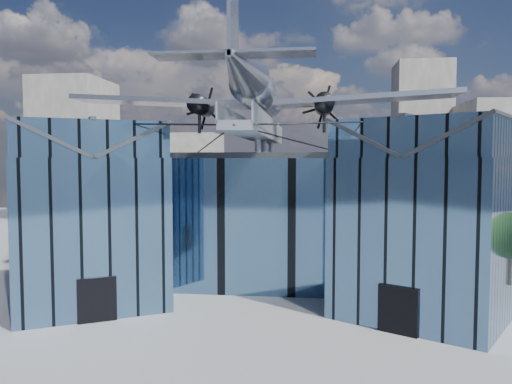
# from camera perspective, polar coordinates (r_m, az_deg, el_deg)

# --- Properties ---
(ground_plane) EXTENTS (120.00, 120.00, 0.00)m
(ground_plane) POSITION_cam_1_polar(r_m,az_deg,el_deg) (33.14, -0.43, -12.74)
(ground_plane) COLOR gray
(museum) EXTENTS (32.88, 24.50, 17.60)m
(museum) POSITION_cam_1_polar(r_m,az_deg,el_deg) (37.77, 0.70, -2.15)
(museum) COLOR #476C92
(museum) RESTS_ON ground
(bg_towers) EXTENTS (77.00, 24.50, 26.00)m
(bg_towers) POSITION_cam_1_polar(r_m,az_deg,el_deg) (82.07, 5.09, 4.08)
(bg_towers) COLOR gray
(bg_towers) RESTS_ON ground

